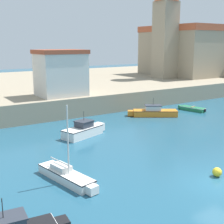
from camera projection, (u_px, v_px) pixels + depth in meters
name	position (u px, v px, depth m)	size (l,w,h in m)	color
ground_plane	(220.00, 185.00, 19.96)	(200.00, 200.00, 0.00)	#235670
quay_seawall	(22.00, 89.00, 53.67)	(120.00, 40.00, 2.41)	gray
motorboat_white_0	(84.00, 130.00, 30.43)	(5.12, 2.99, 2.45)	white
sailboat_white_1	(66.00, 175.00, 20.48)	(2.10, 5.50, 5.14)	white
dinghy_green_3	(192.00, 109.00, 41.97)	(1.78, 4.05, 0.59)	#237A4C
motorboat_orange_4	(154.00, 112.00, 38.86)	(5.85, 4.40, 2.29)	orange
mooring_buoy	(217.00, 172.00, 21.16)	(0.64, 0.64, 0.64)	yellow
church	(181.00, 49.00, 63.60)	(14.83, 16.48, 15.96)	gray
harbor_shed_near_wharf	(61.00, 73.00, 38.96)	(5.90, 4.82, 5.71)	silver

